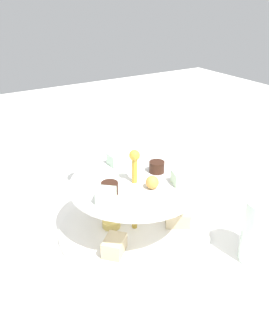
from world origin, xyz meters
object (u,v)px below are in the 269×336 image
object	(u,v)px
tiered_serving_stand	(134,210)
butter_knife_right	(220,185)
water_glass_tall_right	(262,231)
teacup_with_saucer	(138,167)
water_glass_short_left	(88,171)

from	to	relation	value
tiered_serving_stand	butter_knife_right	bearing A→B (deg)	-169.76
water_glass_tall_right	butter_knife_right	xyz separation A→B (m)	(-0.14, -0.24, -0.06)
tiered_serving_stand	teacup_with_saucer	xyz separation A→B (m)	(-0.14, -0.20, -0.02)
water_glass_short_left	tiered_serving_stand	bearing A→B (deg)	87.05
teacup_with_saucer	butter_knife_right	bearing A→B (deg)	132.88
water_glass_tall_right	water_glass_short_left	size ratio (longest dim) A/B	1.79
water_glass_tall_right	teacup_with_saucer	distance (m)	0.39
tiered_serving_stand	butter_knife_right	distance (m)	0.29
tiered_serving_stand	water_glass_short_left	bearing A→B (deg)	-92.95
tiered_serving_stand	water_glass_short_left	xyz separation A→B (m)	(-0.01, -0.23, -0.02)
water_glass_short_left	teacup_with_saucer	xyz separation A→B (m)	(-0.13, 0.03, -0.01)
water_glass_tall_right	teacup_with_saucer	xyz separation A→B (m)	(0.00, -0.39, -0.03)
tiered_serving_stand	water_glass_tall_right	distance (m)	0.23
water_glass_tall_right	water_glass_short_left	world-z (taller)	water_glass_tall_right
water_glass_tall_right	butter_knife_right	bearing A→B (deg)	-120.22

